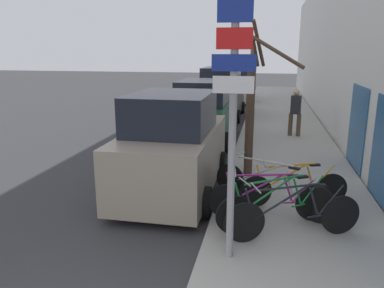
{
  "coord_description": "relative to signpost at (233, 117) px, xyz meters",
  "views": [
    {
      "loc": [
        1.91,
        -2.41,
        3.16
      ],
      "look_at": [
        0.43,
        4.96,
        1.26
      ],
      "focal_mm": 35.0,
      "sensor_mm": 36.0,
      "label": 1
    }
  ],
  "objects": [
    {
      "name": "pedestrian_near",
      "position": [
        1.46,
        8.58,
        -1.16
      ],
      "size": [
        0.43,
        0.37,
        1.66
      ],
      "rotation": [
        0.0,
        0.0,
        -0.1
      ],
      "color": "#4C3D2D",
      "rests_on": "sidewalk_curb"
    },
    {
      "name": "parked_car_3",
      "position": [
        -1.55,
        18.45,
        -1.19
      ],
      "size": [
        2.27,
        4.5,
        2.39
      ],
      "rotation": [
        0.0,
        0.0,
        0.07
      ],
      "color": "silver",
      "rests_on": "ground"
    },
    {
      "name": "street_tree",
      "position": [
        0.11,
        3.96,
        -0.43
      ],
      "size": [
        1.28,
        1.71,
        3.69
      ],
      "color": "#4C3828",
      "rests_on": "sidewalk_curb"
    },
    {
      "name": "parked_car_2",
      "position": [
        -1.69,
        12.67,
        -1.21
      ],
      "size": [
        2.06,
        4.49,
        2.37
      ],
      "rotation": [
        0.0,
        0.0,
        -0.01
      ],
      "color": "black",
      "rests_on": "ground"
    },
    {
      "name": "sidewalk_curb",
      "position": [
        1.14,
        11.36,
        -2.19
      ],
      "size": [
        3.2,
        32.0,
        0.15
      ],
      "color": "#9E9B93",
      "rests_on": "ground"
    },
    {
      "name": "bicycle_2",
      "position": [
        0.58,
        1.41,
        -1.74
      ],
      "size": [
        2.2,
        0.44,
        0.89
      ],
      "rotation": [
        0.0,
        0.0,
        1.68
      ],
      "color": "black",
      "rests_on": "sidewalk_curb"
    },
    {
      "name": "signpost",
      "position": [
        0.0,
        0.0,
        0.0
      ],
      "size": [
        0.59,
        0.13,
        3.8
      ],
      "color": "#939399",
      "rests_on": "sidewalk_curb"
    },
    {
      "name": "bicycle_0",
      "position": [
        0.96,
        0.77,
        -1.72
      ],
      "size": [
        2.19,
        0.89,
        0.93
      ],
      "rotation": [
        0.0,
        0.0,
        1.94
      ],
      "color": "black",
      "rests_on": "sidewalk_curb"
    },
    {
      "name": "ground_plane",
      "position": [
        -1.46,
        8.56,
        -2.27
      ],
      "size": [
        80.0,
        80.0,
        0.0
      ],
      "primitive_type": "plane",
      "color": "#333335"
    },
    {
      "name": "bicycle_1",
      "position": [
        0.75,
        1.15,
        -1.73
      ],
      "size": [
        2.08,
        1.16,
        0.92
      ],
      "rotation": [
        0.0,
        0.0,
        2.07
      ],
      "color": "black",
      "rests_on": "sidewalk_curb"
    },
    {
      "name": "bicycle_3",
      "position": [
        0.59,
        1.92,
        -1.71
      ],
      "size": [
        2.25,
        1.34,
        0.97
      ],
      "rotation": [
        0.0,
        0.0,
        1.04
      ],
      "color": "black",
      "rests_on": "sidewalk_curb"
    },
    {
      "name": "building_facade",
      "position": [
        2.89,
        11.29,
        0.96
      ],
      "size": [
        0.23,
        32.0,
        6.5
      ],
      "color": "silver",
      "rests_on": "ground"
    },
    {
      "name": "parked_car_1",
      "position": [
        -1.66,
        7.61,
        -1.28
      ],
      "size": [
        2.06,
        4.22,
        2.16
      ],
      "rotation": [
        0.0,
        0.0,
        -0.02
      ],
      "color": "#144728",
      "rests_on": "ground"
    },
    {
      "name": "bicycle_4",
      "position": [
        1.06,
        2.14,
        -1.74
      ],
      "size": [
        2.09,
        0.7,
        0.88
      ],
      "rotation": [
        0.0,
        0.0,
        1.85
      ],
      "color": "black",
      "rests_on": "sidewalk_curb"
    },
    {
      "name": "parked_car_0",
      "position": [
        -1.56,
        2.79,
        -1.24
      ],
      "size": [
        2.08,
        4.13,
        2.26
      ],
      "rotation": [
        0.0,
        0.0,
        0.0
      ],
      "color": "gray",
      "rests_on": "ground"
    }
  ]
}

